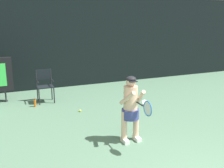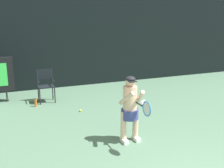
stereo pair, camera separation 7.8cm
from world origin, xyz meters
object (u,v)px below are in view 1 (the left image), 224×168
at_px(tennis_player, 131,106).
at_px(tennis_ball_loose, 80,111).
at_px(umpire_chair, 45,84).
at_px(water_bottle, 35,103).
at_px(tennis_racket, 147,108).

xyz_separation_m(tennis_player, tennis_ball_loose, (-0.51, 2.30, -0.79)).
xyz_separation_m(umpire_chair, tennis_player, (1.29, -3.72, 0.21)).
relative_size(umpire_chair, water_bottle, 4.08).
height_order(umpire_chair, tennis_ball_loose, umpire_chair).
bearing_deg(tennis_racket, tennis_player, 104.84).
height_order(tennis_player, tennis_ball_loose, tennis_player).
distance_m(umpire_chair, tennis_ball_loose, 1.72).
height_order(water_bottle, tennis_ball_loose, water_bottle).
bearing_deg(water_bottle, umpire_chair, 45.43).
xyz_separation_m(umpire_chair, water_bottle, (-0.40, -0.41, -0.50)).
height_order(tennis_racket, tennis_ball_loose, tennis_racket).
relative_size(water_bottle, tennis_racket, 0.44).
bearing_deg(water_bottle, tennis_racket, -66.70).
bearing_deg(tennis_ball_loose, water_bottle, 139.30).
relative_size(umpire_chair, tennis_ball_loose, 15.88).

